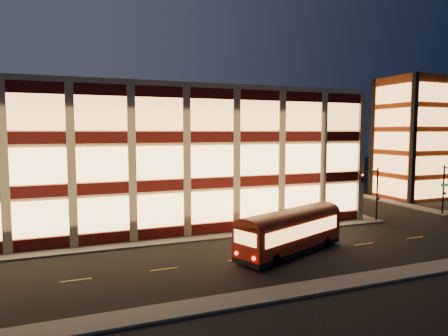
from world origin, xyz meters
name	(u,v)px	position (x,y,z in m)	size (l,w,h in m)	color
ground	(171,245)	(0.00, 0.00, 0.00)	(200.00, 200.00, 0.00)	black
sidewalk_office_south	(135,244)	(-3.00, 1.00, 0.07)	(54.00, 2.00, 0.15)	#514F4C
sidewalk_office_east	(296,198)	(23.00, 17.00, 0.07)	(2.00, 30.00, 0.15)	#514F4C
sidewalk_tower_west	(356,194)	(34.00, 17.00, 0.07)	(2.00, 30.00, 0.15)	#514F4C
sidewalk_near	(224,302)	(0.00, -13.00, 0.07)	(100.00, 2.00, 0.15)	#514F4C
office_building	(115,154)	(-2.91, 16.91, 7.25)	(50.45, 30.45, 14.50)	tan
stair_tower	(412,138)	(39.95, 11.95, 8.99)	(8.60, 8.60, 18.00)	#8C3814
traffic_signal_far	(372,186)	(22.21, 0.24, 4.11)	(3.79, 1.87, 6.00)	black
trolley_bus	(290,229)	(8.52, -5.96, 2.02)	(10.99, 6.63, 3.65)	maroon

